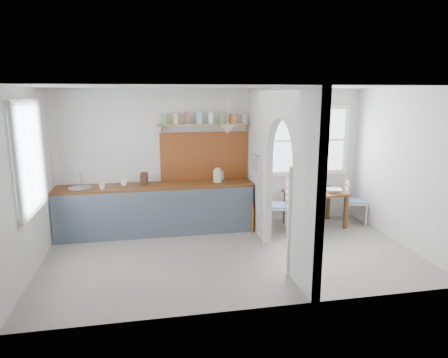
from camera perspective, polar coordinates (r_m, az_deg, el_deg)
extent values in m
cube|color=gray|center=(6.42, 1.22, -10.85)|extent=(5.80, 3.20, 0.01)
cube|color=silver|center=(5.90, 1.34, 13.04)|extent=(5.80, 3.20, 0.01)
cube|color=silver|center=(7.57, -1.29, 2.99)|extent=(5.80, 0.01, 2.60)
cube|color=silver|center=(4.52, 5.59, -3.45)|extent=(5.80, 0.01, 2.60)
cube|color=silver|center=(6.12, -26.30, -0.52)|extent=(0.01, 3.20, 2.60)
cube|color=silver|center=(7.21, 24.42, 1.42)|extent=(0.01, 3.20, 2.60)
cube|color=silver|center=(5.12, 11.85, -1.80)|extent=(0.12, 0.80, 2.60)
cube|color=silver|center=(7.15, 5.07, 2.39)|extent=(0.12, 1.20, 2.60)
cube|color=silver|center=(5.92, 8.43, 7.82)|extent=(0.12, 1.20, 1.05)
cube|color=#5A3014|center=(7.26, -9.70, -1.01)|extent=(3.50, 0.60, 0.05)
cube|color=slate|center=(7.10, -9.51, -5.07)|extent=(3.50, 0.03, 0.85)
cube|color=#45271A|center=(7.42, -9.58, -4.31)|extent=(3.46, 0.45, 0.85)
cylinder|color=#B4B9C4|center=(7.35, -19.88, -1.30)|extent=(0.40, 0.40, 0.02)
cube|color=brown|center=(7.51, -2.80, 3.29)|extent=(1.65, 0.03, 0.90)
cube|color=#997656|center=(7.36, -2.76, 7.81)|extent=(1.75, 0.20, 0.03)
cube|color=#558853|center=(7.28, -8.64, 8.46)|extent=(0.09, 0.09, 0.18)
cube|color=gold|center=(7.29, -6.95, 8.52)|extent=(0.09, 0.09, 0.18)
cube|color=#953F36|center=(7.31, -5.27, 8.57)|extent=(0.09, 0.09, 0.18)
cube|color=#76A6BC|center=(7.33, -3.60, 8.60)|extent=(0.09, 0.09, 0.18)
cube|color=silver|center=(7.37, -1.94, 8.64)|extent=(0.09, 0.09, 0.18)
cube|color=#5D8342|center=(7.40, -0.29, 8.66)|extent=(0.09, 0.09, 0.18)
cube|color=#D0581B|center=(7.44, 1.34, 8.68)|extent=(0.09, 0.09, 0.18)
cube|color=#9C94A7|center=(7.49, 2.95, 8.69)|extent=(0.09, 0.09, 0.18)
cone|color=silver|center=(7.09, 0.51, 7.08)|extent=(0.26, 0.26, 0.16)
cylinder|color=#B4B9C4|center=(7.01, 4.61, 3.44)|extent=(0.02, 0.50, 0.02)
imported|color=white|center=(7.13, -17.02, -1.03)|extent=(0.11, 0.11, 0.09)
imported|color=white|center=(7.29, -14.04, -0.55)|extent=(0.14, 0.14, 0.10)
cube|color=#45271A|center=(7.26, -11.33, 0.04)|extent=(0.14, 0.17, 0.23)
cylinder|color=olive|center=(7.33, -11.60, -0.15)|extent=(0.10, 0.10, 0.15)
cube|color=#AC3355|center=(7.34, 4.07, -5.58)|extent=(0.02, 0.03, 0.57)
cube|color=orange|center=(7.32, 4.13, -5.84)|extent=(0.02, 0.03, 0.46)
imported|color=white|center=(7.80, 15.47, -1.60)|extent=(0.36, 0.36, 0.07)
imported|color=#6DA771|center=(7.53, 12.04, -1.86)|extent=(0.10, 0.10, 0.08)
cylinder|color=black|center=(7.63, 10.85, -1.88)|extent=(0.22, 0.22, 0.02)
imported|color=slate|center=(7.97, 12.63, -0.78)|extent=(0.20, 0.20, 0.17)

